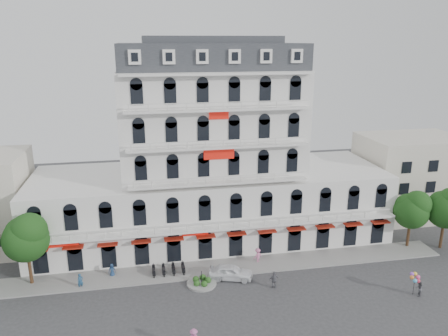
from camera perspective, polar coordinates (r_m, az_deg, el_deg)
ground at (r=44.28m, az=2.26°, el=-18.55°), size 120.00×120.00×0.00m
sidewalk at (r=51.71m, az=-0.03°, el=-12.87°), size 53.00×4.00×0.16m
main_building at (r=56.13m, az=-1.75°, el=0.46°), size 45.00×15.00×25.80m
flank_building_east at (r=70.07m, az=23.01°, el=-0.99°), size 14.00×10.00×12.00m
traffic_island at (r=48.64m, az=-2.95°, el=-14.69°), size 3.20×3.20×1.60m
parked_scooter_row at (r=50.93m, az=-7.23°, el=-13.61°), size 4.40×1.80×1.10m
tree_west_inner at (r=50.51m, az=-24.45°, el=-8.09°), size 4.76×4.76×8.25m
tree_east_inner at (r=59.25m, az=23.37°, el=-4.89°), size 4.40×4.37×7.57m
tree_east_outer at (r=60.69m, az=27.07°, el=-4.53°), size 4.65×4.65×8.05m
parked_car at (r=49.32m, az=0.88°, el=-13.43°), size 5.19×3.27×1.65m
pedestrian_left at (r=51.28m, az=-14.42°, el=-12.81°), size 0.79×0.54×1.55m
pedestrian_mid at (r=47.95m, az=6.58°, el=-14.30°), size 1.15×0.52×1.93m
pedestrian_right at (r=52.57m, az=4.42°, el=-11.35°), size 1.38×1.16×1.86m
pedestrian_far at (r=50.00m, az=-18.25°, el=-13.87°), size 0.72×0.61×1.69m
balloon_vendor at (r=50.36m, az=23.95°, el=-13.72°), size 1.48×1.34×2.45m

